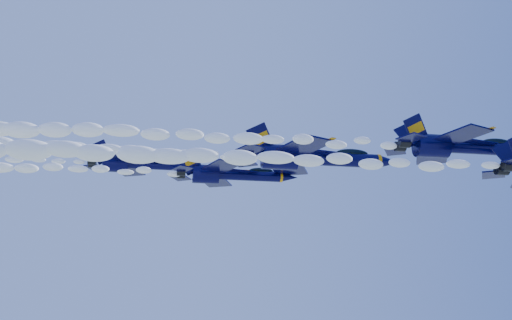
{
  "coord_description": "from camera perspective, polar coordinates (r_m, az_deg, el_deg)",
  "views": [
    {
      "loc": [
        -20.16,
        -63.44,
        131.81
      ],
      "look_at": [
        -9.26,
        5.16,
        153.51
      ],
      "focal_mm": 45.0,
      "sensor_mm": 36.0,
      "label": 1
    }
  ],
  "objects": [
    {
      "name": "smoke_trail_jet_lead",
      "position": [
        54.57,
        -9.97,
        0.54
      ],
      "size": [
        64.53,
        2.27,
        2.04
      ],
      "primitive_type": "ellipsoid",
      "color": "white"
    },
    {
      "name": "jet_second",
      "position": [
        69.26,
        17.71,
        1.16
      ],
      "size": [
        15.79,
        12.95,
        5.87
      ],
      "color": "black"
    },
    {
      "name": "smoke_trail_jet_second",
      "position": [
        62.53,
        -16.24,
        2.54
      ],
      "size": [
        64.53,
        2.14,
        1.92
      ],
      "primitive_type": "ellipsoid",
      "color": "white"
    },
    {
      "name": "jet_third",
      "position": [
        76.39,
        4.95,
        0.22
      ],
      "size": [
        19.51,
        16.01,
        7.25
      ],
      "color": "black"
    },
    {
      "name": "jet_fourth",
      "position": [
        81.51,
        -2.33,
        -1.28
      ],
      "size": [
        15.55,
        12.76,
        5.78
      ],
      "color": "black"
    },
    {
      "name": "jet_fifth",
      "position": [
        87.86,
        -10.38,
        -0.32
      ],
      "size": [
        15.39,
        12.63,
        5.72
      ],
      "color": "black"
    }
  ]
}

